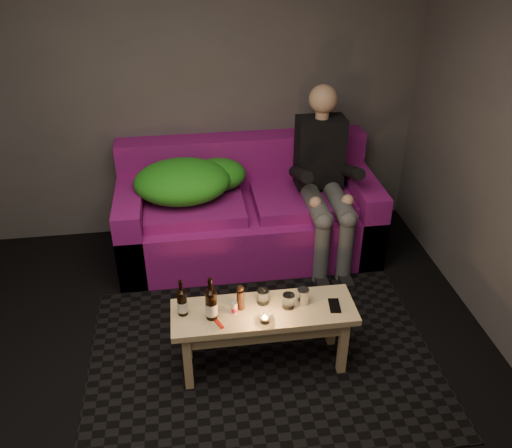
{
  "coord_description": "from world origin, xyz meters",
  "views": [
    {
      "loc": [
        -0.05,
        -2.19,
        2.68
      ],
      "look_at": [
        0.44,
        1.23,
        0.59
      ],
      "focal_mm": 38.0,
      "sensor_mm": 36.0,
      "label": 1
    }
  ],
  "objects": [
    {
      "name": "floor",
      "position": [
        0.0,
        0.0,
        0.0
      ],
      "size": [
        4.5,
        4.5,
        0.0
      ],
      "primitive_type": "plane",
      "color": "black",
      "rests_on": "ground"
    },
    {
      "name": "room",
      "position": [
        0.0,
        0.47,
        1.64
      ],
      "size": [
        4.5,
        4.5,
        4.5
      ],
      "color": "silver",
      "rests_on": "ground"
    },
    {
      "name": "rug",
      "position": [
        0.37,
        0.44,
        0.01
      ],
      "size": [
        2.32,
        1.69,
        0.01
      ],
      "primitive_type": "cube",
      "rotation": [
        0.0,
        0.0,
        -0.01
      ],
      "color": "black",
      "rests_on": "floor"
    },
    {
      "name": "sofa",
      "position": [
        0.45,
        1.82,
        0.33
      ],
      "size": [
        2.15,
        0.97,
        0.92
      ],
      "color": "#831179",
      "rests_on": "floor"
    },
    {
      "name": "green_blanket",
      "position": [
        -0.03,
        1.81,
        0.7
      ],
      "size": [
        0.95,
        0.64,
        0.32
      ],
      "color": "#2B8017",
      "rests_on": "sofa"
    },
    {
      "name": "person",
      "position": [
        1.06,
        1.65,
        0.74
      ],
      "size": [
        0.39,
        0.89,
        1.43
      ],
      "color": "black",
      "rests_on": "sofa"
    },
    {
      "name": "coffee_table",
      "position": [
        0.37,
        0.39,
        0.39
      ],
      "size": [
        1.16,
        0.37,
        0.47
      ],
      "rotation": [
        0.0,
        0.0,
        -0.01
      ],
      "color": "#DFAE82",
      "rests_on": "rug"
    },
    {
      "name": "beer_bottle_a",
      "position": [
        -0.13,
        0.42,
        0.57
      ],
      "size": [
        0.06,
        0.06,
        0.25
      ],
      "color": "black",
      "rests_on": "coffee_table"
    },
    {
      "name": "beer_bottle_b",
      "position": [
        0.05,
        0.36,
        0.58
      ],
      "size": [
        0.07,
        0.07,
        0.29
      ],
      "color": "black",
      "rests_on": "coffee_table"
    },
    {
      "name": "salt_shaker",
      "position": [
        0.19,
        0.38,
        0.51
      ],
      "size": [
        0.05,
        0.05,
        0.08
      ],
      "primitive_type": "cylinder",
      "rotation": [
        0.0,
        0.0,
        0.29
      ],
      "color": "silver",
      "rests_on": "coffee_table"
    },
    {
      "name": "pepper_mill",
      "position": [
        0.23,
        0.43,
        0.54
      ],
      "size": [
        0.06,
        0.06,
        0.13
      ],
      "primitive_type": "cylinder",
      "rotation": [
        0.0,
        0.0,
        -0.2
      ],
      "color": "black",
      "rests_on": "coffee_table"
    },
    {
      "name": "tumbler_back",
      "position": [
        0.38,
        0.46,
        0.52
      ],
      "size": [
        0.09,
        0.09,
        0.09
      ],
      "primitive_type": "cylinder",
      "rotation": [
        0.0,
        0.0,
        0.18
      ],
      "color": "white",
      "rests_on": "coffee_table"
    },
    {
      "name": "tealight",
      "position": [
        0.36,
        0.28,
        0.5
      ],
      "size": [
        0.06,
        0.06,
        0.05
      ],
      "color": "white",
      "rests_on": "coffee_table"
    },
    {
      "name": "tumbler_front",
      "position": [
        0.53,
        0.39,
        0.52
      ],
      "size": [
        0.1,
        0.1,
        0.1
      ],
      "primitive_type": "cylinder",
      "rotation": [
        0.0,
        0.0,
        -0.34
      ],
      "color": "white",
      "rests_on": "coffee_table"
    },
    {
      "name": "steel_cup",
      "position": [
        0.63,
        0.42,
        0.52
      ],
      "size": [
        0.08,
        0.08,
        0.1
      ],
      "primitive_type": "cylinder",
      "rotation": [
        0.0,
        0.0,
        -0.06
      ],
      "color": "silver",
      "rests_on": "coffee_table"
    },
    {
      "name": "smartphone",
      "position": [
        0.82,
        0.36,
        0.48
      ],
      "size": [
        0.08,
        0.15,
        0.01
      ],
      "primitive_type": "cube",
      "rotation": [
        0.0,
        0.0,
        -0.13
      ],
      "color": "black",
      "rests_on": "coffee_table"
    },
    {
      "name": "red_lighter",
      "position": [
        0.08,
        0.29,
        0.48
      ],
      "size": [
        0.05,
        0.08,
        0.01
      ],
      "primitive_type": "cube",
      "rotation": [
        0.0,
        0.0,
        0.43
      ],
      "color": "red",
      "rests_on": "coffee_table"
    }
  ]
}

